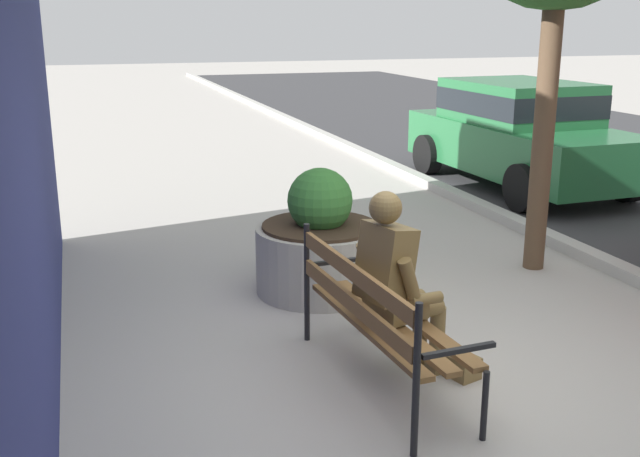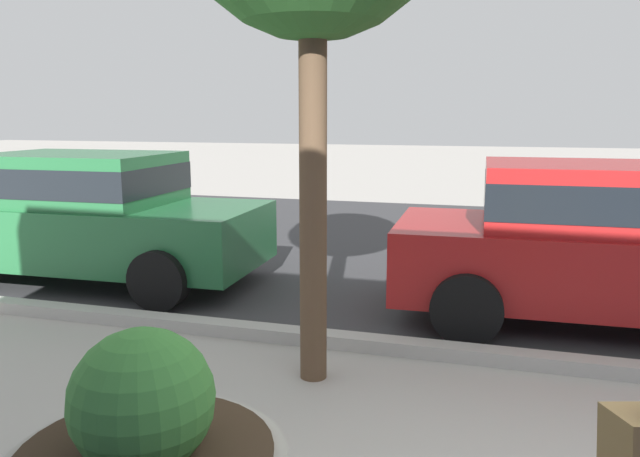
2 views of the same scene
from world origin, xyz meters
name	(u,v)px [view 2 (image 2 of 2)]	position (x,y,z in m)	size (l,w,h in m)	color
street_surface	(548,251)	(0.00, 7.50, 0.00)	(60.00, 9.00, 0.01)	#38383A
curb_stone	(588,366)	(0.00, 2.90, 0.06)	(60.00, 0.20, 0.12)	#B2AFA8
parked_car_green	(89,213)	(-5.50, 4.20, 0.84)	(4.15, 2.02, 1.56)	#236638
parked_car_red	(609,240)	(0.28, 4.20, 0.84)	(4.15, 2.02, 1.56)	#B21E1E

